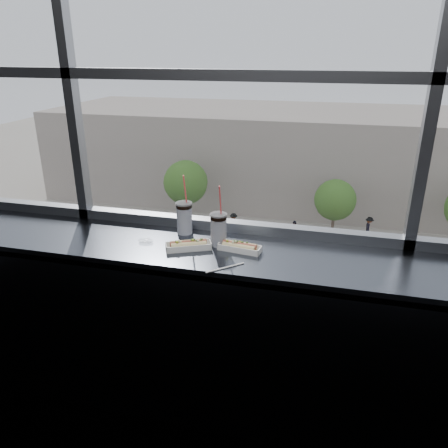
% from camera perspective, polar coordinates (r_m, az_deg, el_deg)
% --- Properties ---
extents(wall_back_lower, '(6.00, 0.00, 6.00)m').
position_cam_1_polar(wall_back_lower, '(2.92, 1.18, -10.81)').
color(wall_back_lower, black).
rests_on(wall_back_lower, ground).
extents(window_glass, '(6.00, 0.00, 6.00)m').
position_cam_1_polar(window_glass, '(2.48, 1.65, 25.81)').
color(window_glass, silver).
rests_on(window_glass, ground).
extents(window_mullions, '(6.00, 0.08, 2.40)m').
position_cam_1_polar(window_mullions, '(2.46, 1.53, 25.84)').
color(window_mullions, gray).
rests_on(window_mullions, ground).
extents(counter, '(6.00, 0.55, 0.06)m').
position_cam_1_polar(counter, '(2.44, -0.19, -3.91)').
color(counter, '#4B505A').
rests_on(counter, ground).
extents(counter_fascia, '(6.00, 0.04, 1.04)m').
position_cam_1_polar(counter_fascia, '(2.51, -1.69, -17.18)').
color(counter_fascia, '#4B505A').
rests_on(counter_fascia, ground).
extents(hotdog_tray_left, '(0.26, 0.18, 0.06)m').
position_cam_1_polar(hotdog_tray_left, '(2.42, -4.66, -2.75)').
color(hotdog_tray_left, white).
rests_on(hotdog_tray_left, counter).
extents(hotdog_tray_right, '(0.25, 0.11, 0.06)m').
position_cam_1_polar(hotdog_tray_right, '(2.39, 2.04, -2.99)').
color(hotdog_tray_right, white).
rests_on(hotdog_tray_right, counter).
extents(soda_cup_left, '(0.10, 0.10, 0.37)m').
position_cam_1_polar(soda_cup_left, '(2.60, -5.20, 1.01)').
color(soda_cup_left, white).
rests_on(soda_cup_left, counter).
extents(soda_cup_right, '(0.10, 0.10, 0.36)m').
position_cam_1_polar(soda_cup_right, '(2.43, -0.72, -0.51)').
color(soda_cup_right, white).
rests_on(soda_cup_right, counter).
extents(loose_straw, '(0.17, 0.15, 0.01)m').
position_cam_1_polar(loose_straw, '(2.21, 0.15, -5.72)').
color(loose_straw, white).
rests_on(loose_straw, counter).
extents(wrapper, '(0.09, 0.07, 0.02)m').
position_cam_1_polar(wrapper, '(2.54, -10.19, -2.14)').
color(wrapper, silver).
rests_on(wrapper, counter).
extents(plaza_ground, '(120.00, 120.00, 0.00)m').
position_cam_1_polar(plaza_ground, '(47.74, 13.06, 5.43)').
color(plaza_ground, '#9C9487').
rests_on(plaza_ground, ground).
extents(street_asphalt, '(80.00, 10.00, 0.06)m').
position_cam_1_polar(street_asphalt, '(25.95, 11.17, -8.81)').
color(street_asphalt, black).
rests_on(street_asphalt, plaza_ground).
extents(far_sidewalk, '(80.00, 6.00, 0.04)m').
position_cam_1_polar(far_sidewalk, '(33.11, 12.10, -1.87)').
color(far_sidewalk, '#9C9487').
rests_on(far_sidewalk, plaza_ground).
extents(far_building, '(50.00, 14.00, 8.00)m').
position_cam_1_polar(far_building, '(41.42, 13.26, 8.66)').
color(far_building, gray).
rests_on(far_building, plaza_ground).
extents(car_far_b, '(2.64, 5.96, 1.96)m').
position_cam_1_polar(car_far_b, '(29.07, 15.63, -3.48)').
color(car_far_b, '#993000').
rests_on(car_far_b, street_asphalt).
extents(car_near_c, '(3.09, 6.54, 2.12)m').
position_cam_1_polar(car_near_c, '(22.05, 7.35, -11.24)').
color(car_near_c, maroon).
rests_on(car_near_c, street_asphalt).
extents(car_near_b, '(2.52, 5.89, 1.95)m').
position_cam_1_polar(car_near_b, '(23.22, -6.59, -9.59)').
color(car_near_b, '#292929').
rests_on(car_near_b, street_asphalt).
extents(car_far_a, '(3.21, 7.11, 2.33)m').
position_cam_1_polar(car_far_a, '(31.10, -8.32, -0.79)').
color(car_far_a, black).
rests_on(car_far_a, street_asphalt).
extents(car_near_a, '(3.09, 6.61, 2.15)m').
position_cam_1_polar(car_near_a, '(26.90, -23.22, -6.46)').
color(car_near_a, silver).
rests_on(car_near_a, street_asphalt).
extents(pedestrian_b, '(0.66, 0.88, 1.98)m').
position_cam_1_polar(pedestrian_b, '(31.82, 9.18, -0.68)').
color(pedestrian_b, '#66605B').
rests_on(pedestrian_b, far_sidewalk).
extents(pedestrian_a, '(0.85, 0.64, 1.92)m').
position_cam_1_polar(pedestrian_a, '(32.96, 1.26, 0.37)').
color(pedestrian_a, '#66605B').
rests_on(pedestrian_a, far_sidewalk).
extents(pedestrian_c, '(0.65, 0.87, 1.95)m').
position_cam_1_polar(pedestrian_c, '(33.84, 18.42, -0.18)').
color(pedestrian_c, '#66605B').
rests_on(pedestrian_c, far_sidewalk).
extents(tree_left, '(3.40, 3.40, 5.32)m').
position_cam_1_polar(tree_left, '(33.61, -5.03, 5.42)').
color(tree_left, '#47382B').
rests_on(tree_left, far_sidewalk).
extents(tree_center, '(2.95, 2.95, 4.61)m').
position_cam_1_polar(tree_center, '(32.00, 14.31, 3.06)').
color(tree_center, '#47382B').
rests_on(tree_center, far_sidewalk).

